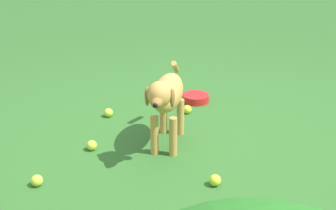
{
  "coord_description": "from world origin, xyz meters",
  "views": [
    {
      "loc": [
        2.05,
        -1.52,
        1.35
      ],
      "look_at": [
        -0.13,
        -0.07,
        0.27
      ],
      "focal_mm": 47.1,
      "sensor_mm": 36.0,
      "label": 1
    }
  ],
  "objects": [
    {
      "name": "tennis_ball_1",
      "position": [
        -0.46,
        0.32,
        0.03
      ],
      "size": [
        0.07,
        0.07,
        0.07
      ],
      "primitive_type": "sphere",
      "color": "#CFE033",
      "rests_on": "ground"
    },
    {
      "name": "tennis_ball_3",
      "position": [
        -0.32,
        -0.54,
        0.03
      ],
      "size": [
        0.07,
        0.07,
        0.07
      ],
      "primitive_type": "sphere",
      "color": "#C7DA3A",
      "rests_on": "ground"
    },
    {
      "name": "tennis_ball_0",
      "position": [
        -0.74,
        -0.21,
        0.03
      ],
      "size": [
        0.07,
        0.07,
        0.07
      ],
      "primitive_type": "sphere",
      "color": "#CCDA3D",
      "rests_on": "ground"
    },
    {
      "name": "tennis_ball_2",
      "position": [
        -0.1,
        -0.97,
        0.03
      ],
      "size": [
        0.07,
        0.07,
        0.07
      ],
      "primitive_type": "sphere",
      "color": "#C6D93C",
      "rests_on": "ground"
    },
    {
      "name": "dog",
      "position": [
        -0.1,
        -0.11,
        0.35
      ],
      "size": [
        0.6,
        0.57,
        0.53
      ],
      "rotation": [
        0.0,
        0.0,
        5.52
      ],
      "color": "#C69347",
      "rests_on": "ground"
    },
    {
      "name": "ground",
      "position": [
        0.0,
        0.0,
        0.0
      ],
      "size": [
        14.0,
        14.0,
        0.0
      ],
      "primitive_type": "plane",
      "color": "#2D6026"
    },
    {
      "name": "water_bowl",
      "position": [
        -0.62,
        0.52,
        0.03
      ],
      "size": [
        0.22,
        0.22,
        0.06
      ],
      "primitive_type": "cylinder",
      "color": "red",
      "rests_on": "ground"
    },
    {
      "name": "tennis_ball_4",
      "position": [
        0.44,
        -0.14,
        0.03
      ],
      "size": [
        0.07,
        0.07,
        0.07
      ],
      "primitive_type": "sphere",
      "color": "#C2D932",
      "rests_on": "ground"
    }
  ]
}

